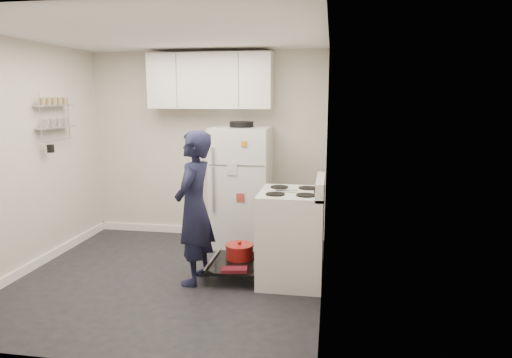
% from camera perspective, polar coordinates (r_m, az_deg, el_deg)
% --- Properties ---
extents(room, '(3.21, 3.21, 2.51)m').
position_cam_1_polar(room, '(4.77, -11.36, 1.71)').
color(room, black).
rests_on(room, ground).
extents(electric_range, '(0.66, 0.76, 1.10)m').
position_cam_1_polar(electric_range, '(4.77, 4.30, -7.24)').
color(electric_range, silver).
rests_on(electric_range, ground).
extents(open_oven_door, '(0.55, 0.71, 0.23)m').
position_cam_1_polar(open_oven_door, '(4.99, -2.38, -9.76)').
color(open_oven_door, black).
rests_on(open_oven_door, ground).
extents(refrigerator, '(0.72, 0.74, 1.59)m').
position_cam_1_polar(refrigerator, '(5.85, -1.77, -0.90)').
color(refrigerator, silver).
rests_on(refrigerator, ground).
extents(upper_cabinets, '(1.60, 0.33, 0.70)m').
position_cam_1_polar(upper_cabinets, '(6.02, -5.71, 12.10)').
color(upper_cabinets, silver).
rests_on(upper_cabinets, room).
extents(wall_shelf_rack, '(0.14, 0.60, 0.61)m').
position_cam_1_polar(wall_shelf_rack, '(5.82, -23.86, 7.17)').
color(wall_shelf_rack, '#B2B2B7').
rests_on(wall_shelf_rack, room).
extents(person, '(0.43, 0.61, 1.57)m').
position_cam_1_polar(person, '(4.68, -7.73, -3.61)').
color(person, black).
rests_on(person, ground).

